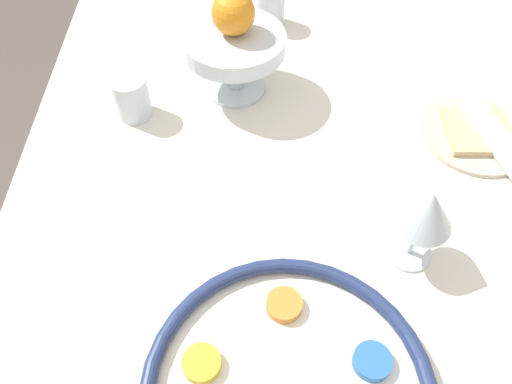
{
  "coord_description": "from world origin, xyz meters",
  "views": [
    {
      "loc": [
        -0.44,
        0.12,
        1.33
      ],
      "look_at": [
        0.02,
        0.11,
        0.75
      ],
      "focal_mm": 35.0,
      "sensor_mm": 36.0,
      "label": 1
    }
  ],
  "objects_px": {
    "wine_glass": "(427,212)",
    "cup_near": "(132,97)",
    "napkin_roll": "(500,144)",
    "bread_plate": "(476,134)",
    "cup_mid": "(270,7)",
    "fruit_stand": "(234,48)",
    "orange_fruit": "(233,13)"
  },
  "relations": [
    {
      "from": "wine_glass",
      "to": "cup_near",
      "type": "height_order",
      "value": "wine_glass"
    },
    {
      "from": "wine_glass",
      "to": "napkin_roll",
      "type": "bearing_deg",
      "value": -44.07
    },
    {
      "from": "bread_plate",
      "to": "cup_mid",
      "type": "relative_size",
      "value": 2.41
    },
    {
      "from": "wine_glass",
      "to": "cup_mid",
      "type": "distance_m",
      "value": 0.61
    },
    {
      "from": "wine_glass",
      "to": "cup_near",
      "type": "bearing_deg",
      "value": 55.57
    },
    {
      "from": "fruit_stand",
      "to": "napkin_roll",
      "type": "height_order",
      "value": "fruit_stand"
    },
    {
      "from": "wine_glass",
      "to": "bread_plate",
      "type": "height_order",
      "value": "wine_glass"
    },
    {
      "from": "cup_near",
      "to": "fruit_stand",
      "type": "bearing_deg",
      "value": -70.0
    },
    {
      "from": "fruit_stand",
      "to": "orange_fruit",
      "type": "bearing_deg",
      "value": -4.44
    },
    {
      "from": "orange_fruit",
      "to": "cup_mid",
      "type": "bearing_deg",
      "value": -18.68
    },
    {
      "from": "napkin_roll",
      "to": "cup_mid",
      "type": "bearing_deg",
      "value": 44.3
    },
    {
      "from": "fruit_stand",
      "to": "bread_plate",
      "type": "xyz_separation_m",
      "value": [
        -0.13,
        -0.42,
        -0.08
      ]
    },
    {
      "from": "cup_mid",
      "to": "napkin_roll",
      "type": "bearing_deg",
      "value": -135.7
    },
    {
      "from": "orange_fruit",
      "to": "cup_mid",
      "type": "xyz_separation_m",
      "value": [
        0.2,
        -0.07,
        -0.11
      ]
    },
    {
      "from": "cup_mid",
      "to": "bread_plate",
      "type": "bearing_deg",
      "value": -134.78
    },
    {
      "from": "bread_plate",
      "to": "napkin_roll",
      "type": "xyz_separation_m",
      "value": [
        -0.04,
        -0.02,
        0.01
      ]
    },
    {
      "from": "wine_glass",
      "to": "orange_fruit",
      "type": "relative_size",
      "value": 1.89
    },
    {
      "from": "wine_glass",
      "to": "napkin_roll",
      "type": "distance_m",
      "value": 0.28
    },
    {
      "from": "fruit_stand",
      "to": "cup_near",
      "type": "distance_m",
      "value": 0.2
    },
    {
      "from": "fruit_stand",
      "to": "cup_near",
      "type": "relative_size",
      "value": 2.33
    },
    {
      "from": "fruit_stand",
      "to": "orange_fruit",
      "type": "xyz_separation_m",
      "value": [
        0.01,
        -0.0,
        0.06
      ]
    },
    {
      "from": "cup_near",
      "to": "wine_glass",
      "type": "bearing_deg",
      "value": -124.43
    },
    {
      "from": "cup_near",
      "to": "bread_plate",
      "type": "bearing_deg",
      "value": -96.33
    },
    {
      "from": "orange_fruit",
      "to": "cup_mid",
      "type": "relative_size",
      "value": 0.94
    },
    {
      "from": "fruit_stand",
      "to": "napkin_roll",
      "type": "xyz_separation_m",
      "value": [
        -0.17,
        -0.44,
        -0.07
      ]
    },
    {
      "from": "orange_fruit",
      "to": "napkin_roll",
      "type": "xyz_separation_m",
      "value": [
        -0.18,
        -0.44,
        -0.13
      ]
    },
    {
      "from": "wine_glass",
      "to": "fruit_stand",
      "type": "xyz_separation_m",
      "value": [
        0.36,
        0.25,
        -0.01
      ]
    },
    {
      "from": "fruit_stand",
      "to": "cup_mid",
      "type": "height_order",
      "value": "fruit_stand"
    },
    {
      "from": "orange_fruit",
      "to": "napkin_roll",
      "type": "distance_m",
      "value": 0.49
    },
    {
      "from": "napkin_roll",
      "to": "bread_plate",
      "type": "bearing_deg",
      "value": 34.06
    },
    {
      "from": "cup_near",
      "to": "cup_mid",
      "type": "bearing_deg",
      "value": -41.89
    },
    {
      "from": "cup_near",
      "to": "orange_fruit",
      "type": "bearing_deg",
      "value": -67.65
    }
  ]
}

